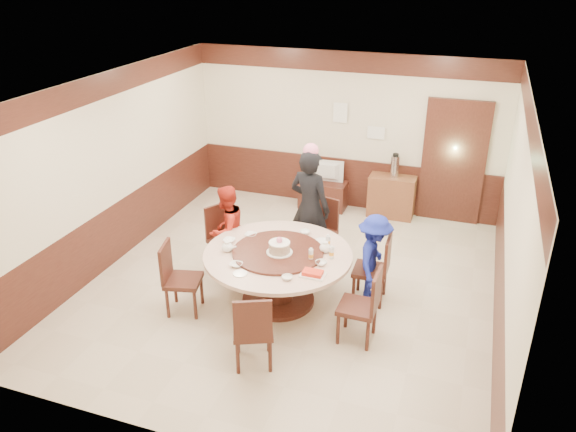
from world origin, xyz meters
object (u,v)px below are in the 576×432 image
(person_red, at_px, (227,230))
(shrimp_platter, at_px, (313,274))
(person_standing, at_px, (310,208))
(person_blue, at_px, (374,259))
(birthday_cake, at_px, (279,247))
(thermos, at_px, (395,166))
(tv_stand, at_px, (323,194))
(banquet_table, at_px, (278,267))
(side_cabinet, at_px, (391,196))
(television, at_px, (324,172))

(person_red, bearing_deg, shrimp_platter, 74.56)
(person_standing, bearing_deg, person_blue, 163.23)
(person_blue, distance_m, shrimp_platter, 1.07)
(person_red, xyz_separation_m, birthday_cake, (1.03, -0.59, 0.20))
(person_standing, bearing_deg, thermos, -98.29)
(tv_stand, bearing_deg, person_blue, -61.77)
(shrimp_platter, distance_m, tv_stand, 3.75)
(birthday_cake, height_order, shrimp_platter, birthday_cake)
(banquet_table, relative_size, person_blue, 1.57)
(person_red, relative_size, side_cabinet, 1.66)
(thermos, bearing_deg, banquet_table, -106.65)
(person_blue, height_order, side_cabinet, person_blue)
(birthday_cake, xyz_separation_m, shrimp_platter, (0.56, -0.36, -0.08))
(person_blue, distance_m, thermos, 2.78)
(shrimp_platter, distance_m, side_cabinet, 3.68)
(person_standing, distance_m, tv_stand, 2.15)
(banquet_table, bearing_deg, side_cabinet, 73.58)
(shrimp_platter, height_order, tv_stand, shrimp_platter)
(person_blue, relative_size, television, 1.79)
(banquet_table, height_order, shrimp_platter, shrimp_platter)
(tv_stand, xyz_separation_m, thermos, (1.26, 0.03, 0.69))
(person_standing, xyz_separation_m, television, (-0.35, 2.02, -0.20))
(person_red, distance_m, thermos, 3.33)
(shrimp_platter, distance_m, television, 3.72)
(person_blue, bearing_deg, person_standing, 55.55)
(shrimp_platter, xyz_separation_m, tv_stand, (-0.88, 3.61, -0.53))
(birthday_cake, height_order, thermos, thermos)
(banquet_table, xyz_separation_m, tv_stand, (-0.29, 3.21, -0.28))
(birthday_cake, bearing_deg, tv_stand, 95.72)
(side_cabinet, height_order, thermos, thermos)
(television, xyz_separation_m, side_cabinet, (1.24, 0.03, -0.32))
(person_standing, bearing_deg, shrimp_platter, 123.92)
(person_blue, distance_m, television, 3.09)
(banquet_table, relative_size, television, 2.81)
(person_blue, xyz_separation_m, side_cabinet, (-0.22, 2.75, -0.24))
(person_blue, height_order, birthday_cake, person_blue)
(television, relative_size, thermos, 1.82)
(banquet_table, height_order, person_red, person_red)
(television, height_order, side_cabinet, television)
(person_red, relative_size, shrimp_platter, 4.42)
(person_blue, bearing_deg, television, 26.06)
(birthday_cake, bearing_deg, banquet_table, 133.00)
(thermos, bearing_deg, person_blue, -85.80)
(banquet_table, xyz_separation_m, shrimp_platter, (0.59, -0.40, 0.24))
(person_red, distance_m, television, 2.74)
(shrimp_platter, bearing_deg, banquet_table, 146.01)
(person_red, distance_m, tv_stand, 2.78)
(birthday_cake, distance_m, tv_stand, 3.32)
(shrimp_platter, relative_size, television, 0.43)
(person_blue, bearing_deg, person_red, 86.09)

